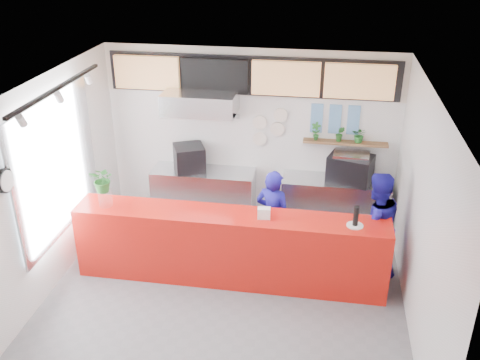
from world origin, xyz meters
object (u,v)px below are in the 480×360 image
Objects in this scene: service_counter at (230,247)px; staff_right at (374,226)px; pepper_mill at (356,216)px; panini_oven at (189,158)px; staff_center at (273,217)px; espresso_machine at (350,169)px.

service_counter is 2.69× the size of staff_right.
pepper_mill reaches higher than service_counter.
staff_center is at bearing -60.64° from panini_oven.
staff_center is 0.92× the size of staff_right.
espresso_machine is 1.85m from pepper_mill.
panini_oven is 1.75× the size of pepper_mill.
service_counter is 2.16m from panini_oven.
staff_center is at bearing -29.95° from staff_right.
espresso_machine is at bearing -114.73° from staff_center.
espresso_machine is at bearing -100.33° from staff_right.
service_counter is 0.85m from staff_center.
staff_right is (0.34, -1.35, -0.29)m from espresso_machine.
staff_center is 1.50m from staff_right.
pepper_mill is at bearing 170.35° from staff_center.
staff_center reaches higher than service_counter.
espresso_machine is 1.70m from staff_center.
espresso_machine is at bearing -23.68° from panini_oven.
service_counter is 2.12m from staff_right.
staff_right is (2.05, 0.45, 0.29)m from service_counter.
panini_oven is (-1.04, 1.80, 0.57)m from service_counter.
staff_center reaches higher than pepper_mill.
pepper_mill is at bearing -72.67° from espresso_machine.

